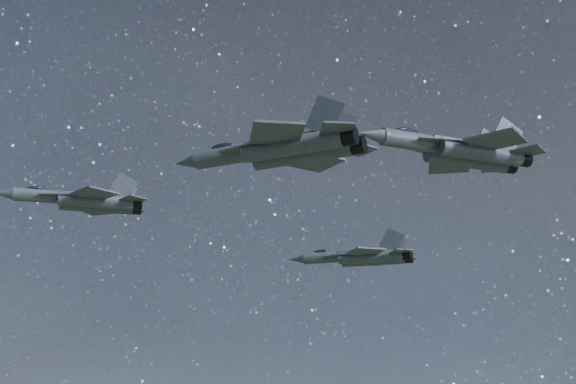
{
  "coord_description": "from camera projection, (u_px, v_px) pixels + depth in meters",
  "views": [
    {
      "loc": [
        2.36,
        -62.49,
        135.12
      ],
      "look_at": [
        -0.76,
        2.18,
        155.13
      ],
      "focal_mm": 42.0,
      "sensor_mm": 36.0,
      "label": 1
    }
  ],
  "objects": [
    {
      "name": "jet_lead",
      "position": [
        84.0,
        201.0,
        71.37
      ],
      "size": [
        15.95,
        10.74,
        4.02
      ],
      "rotation": [
        0.0,
        0.0,
        0.3
      ],
      "color": "#3A4149"
    },
    {
      "name": "jet_left",
      "position": [
        362.0,
        257.0,
        85.47
      ],
      "size": [
        16.92,
        11.52,
        4.25
      ],
      "rotation": [
        0.0,
        0.0,
        -0.25
      ],
      "color": "#3A4149"
    },
    {
      "name": "jet_right",
      "position": [
        282.0,
        149.0,
        49.69
      ],
      "size": [
        16.09,
        10.65,
        4.11
      ],
      "rotation": [
        0.0,
        0.0,
        -0.38
      ],
      "color": "#3A4149"
    },
    {
      "name": "jet_slot",
      "position": [
        460.0,
        151.0,
        63.86
      ],
      "size": [
        18.41,
        12.06,
        4.74
      ],
      "rotation": [
        0.0,
        0.0,
        0.43
      ],
      "color": "#3A4149"
    }
  ]
}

